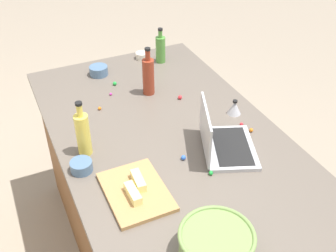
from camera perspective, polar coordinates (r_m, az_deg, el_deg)
The scene contains 22 objects.
island_counter at distance 2.27m, azimuth -0.00°, elevation -10.24°, with size 1.76×1.02×0.90m.
laptop at distance 1.86m, azimuth 7.39°, elevation -2.14°, with size 0.37×0.33×0.22m.
mixing_bowl_large at distance 1.44m, azimuth 6.62°, elevation -15.87°, with size 0.26×0.26×0.11m.
bottle_olive at distance 2.56m, azimuth -1.04°, elevation 10.58°, with size 0.06×0.06×0.22m.
bottle_oil at distance 1.83m, azimuth -11.61°, elevation -0.99°, with size 0.06×0.06×0.27m.
bottle_soy at distance 2.22m, azimuth -2.72°, elevation 6.93°, with size 0.06×0.06×0.27m.
cutting_board at distance 1.67m, azimuth -4.43°, elevation -8.98°, with size 0.32×0.23×0.02m, color #AD7F4C.
butter_stick_left at distance 1.68m, azimuth -4.10°, elevation -7.48°, with size 0.11×0.04×0.04m, color #F4E58C.
butter_stick_right at distance 1.63m, azimuth -4.84°, elevation -9.21°, with size 0.11×0.04×0.04m, color #F4E58C.
ramekin_small at distance 1.79m, azimuth -11.81°, elevation -5.43°, with size 0.09×0.09×0.05m, color slate.
ramekin_medium at distance 2.47m, azimuth -9.51°, elevation 7.51°, with size 0.11×0.11×0.05m, color slate.
ramekin_wide at distance 2.63m, azimuth -3.63°, elevation 9.65°, with size 0.08×0.08×0.04m, color beige.
kitchen_timer at distance 2.12m, azimuth 9.12°, elevation 2.54°, with size 0.07×0.07×0.08m.
candy_0 at distance 2.36m, azimuth -7.33°, elevation 5.82°, with size 0.02×0.02×0.02m, color green.
candy_1 at distance 2.05m, azimuth 10.06°, elevation 0.24°, with size 0.02×0.02×0.02m, color red.
candy_2 at distance 1.75m, azimuth 5.91°, elevation -6.45°, with size 0.02×0.02×0.02m, color green.
candy_3 at distance 2.46m, azimuth -10.36°, elevation 6.79°, with size 0.02×0.02×0.02m, color red.
candy_4 at distance 1.82m, azimuth 2.13°, elevation -4.36°, with size 0.02×0.02×0.02m, color blue.
candy_5 at distance 2.16m, azimuth -9.38°, elevation 2.41°, with size 0.02×0.02×0.02m, color orange.
candy_6 at distance 2.27m, azimuth -7.88°, elevation 4.37°, with size 0.01×0.01×0.01m, color #CC3399.
candy_7 at distance 2.22m, azimuth 1.65°, elevation 3.96°, with size 0.02×0.02×0.02m, color red.
candy_8 at distance 2.02m, azimuth 11.36°, elevation -0.55°, with size 0.02×0.02×0.02m, color orange.
Camera 1 is at (-1.42, 0.65, 2.09)m, focal length 44.35 mm.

